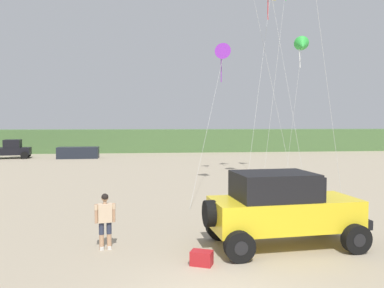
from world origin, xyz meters
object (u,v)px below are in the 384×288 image
(cooler_box, at_px, (202,258))
(distant_pickup, at_px, (8,150))
(jeep, at_px, (282,207))
(distant_sedan, at_px, (78,153))
(kite_purple_stunt, at_px, (224,53))
(person_watching, at_px, (105,218))
(kite_red_delta, at_px, (302,45))

(cooler_box, relative_size, distant_pickup, 0.12)
(jeep, bearing_deg, distant_sedan, 110.35)
(distant_pickup, relative_size, kite_purple_stunt, 0.59)
(distant_pickup, bearing_deg, person_watching, -66.71)
(kite_red_delta, bearing_deg, person_watching, -131.78)
(jeep, relative_size, distant_pickup, 1.02)
(person_watching, xyz_separation_m, kite_purple_stunt, (5.64, 10.76, 6.82))
(person_watching, distance_m, distant_pickup, 33.85)
(cooler_box, height_order, distant_pickup, distant_pickup)
(cooler_box, bearing_deg, kite_purple_stunt, 100.15)
(distant_sedan, relative_size, kite_purple_stunt, 0.51)
(jeep, relative_size, person_watching, 2.96)
(person_watching, relative_size, kite_purple_stunt, 0.20)
(distant_pickup, distance_m, distant_sedan, 7.32)
(distant_sedan, xyz_separation_m, kite_red_delta, (17.05, -18.13, 8.03))
(distant_pickup, bearing_deg, kite_purple_stunt, -46.91)
(cooler_box, height_order, distant_sedan, distant_sedan)
(jeep, relative_size, kite_purple_stunt, 0.60)
(jeep, xyz_separation_m, distant_pickup, (-18.67, 31.40, -0.26))
(cooler_box, xyz_separation_m, distant_sedan, (-8.76, 31.97, 0.41))
(distant_sedan, bearing_deg, person_watching, -79.82)
(jeep, distance_m, kite_red_delta, 15.66)
(person_watching, height_order, distant_pickup, distant_pickup)
(cooler_box, distance_m, kite_purple_stunt, 14.79)
(jeep, height_order, kite_red_delta, kite_red_delta)
(cooler_box, relative_size, kite_red_delta, 0.06)
(distant_pickup, distance_m, kite_red_delta, 31.72)
(jeep, height_order, distant_sedan, jeep)
(person_watching, distance_m, kite_red_delta, 18.15)
(jeep, height_order, kite_purple_stunt, kite_purple_stunt)
(person_watching, xyz_separation_m, distant_sedan, (-6.10, 30.38, -0.34))
(kite_purple_stunt, bearing_deg, person_watching, -117.67)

